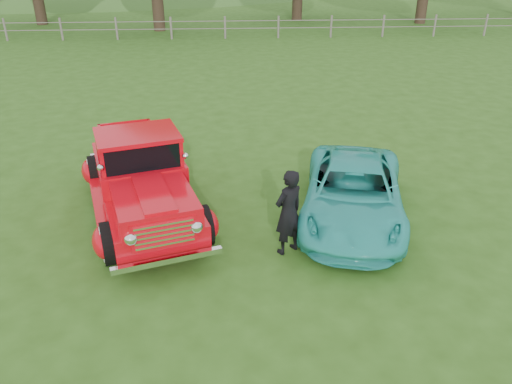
{
  "coord_description": "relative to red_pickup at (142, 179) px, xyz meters",
  "views": [
    {
      "loc": [
        -0.04,
        -7.07,
        5.03
      ],
      "look_at": [
        0.47,
        1.2,
        0.81
      ],
      "focal_mm": 35.0,
      "sensor_mm": 36.0,
      "label": 1
    }
  ],
  "objects": [
    {
      "name": "fence_line",
      "position": [
        1.76,
        20.04,
        -0.19
      ],
      "size": [
        48.0,
        0.12,
        1.2
      ],
      "color": "#6C645B",
      "rests_on": "ground"
    },
    {
      "name": "man",
      "position": [
        2.74,
        -1.54,
        0.0
      ],
      "size": [
        0.7,
        0.64,
        1.6
      ],
      "primitive_type": "imported",
      "rotation": [
        0.0,
        0.0,
        3.75
      ],
      "color": "black",
      "rests_on": "ground"
    },
    {
      "name": "distant_hills",
      "position": [
        -2.33,
        57.5,
        -5.34
      ],
      "size": [
        116.0,
        60.0,
        18.0
      ],
      "color": "#336425",
      "rests_on": "ground"
    },
    {
      "name": "red_pickup",
      "position": [
        0.0,
        0.0,
        0.0
      ],
      "size": [
        3.24,
        5.28,
        1.78
      ],
      "rotation": [
        0.0,
        0.0,
        0.3
      ],
      "color": "black",
      "rests_on": "ground"
    },
    {
      "name": "teal_sedan",
      "position": [
        4.16,
        -0.44,
        -0.22
      ],
      "size": [
        2.83,
        4.47,
        1.15
      ],
      "primitive_type": "imported",
      "rotation": [
        0.0,
        0.0,
        -0.24
      ],
      "color": "#2CB3A9",
      "rests_on": "ground"
    },
    {
      "name": "ground",
      "position": [
        1.76,
        -1.96,
        -0.8
      ],
      "size": [
        140.0,
        140.0,
        0.0
      ],
      "primitive_type": "plane",
      "color": "#2A4E14",
      "rests_on": "ground"
    }
  ]
}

